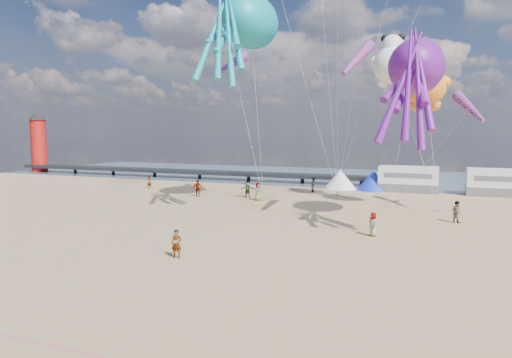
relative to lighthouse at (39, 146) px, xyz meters
name	(u,v)px	position (x,y,z in m)	size (l,w,h in m)	color
ground	(188,303)	(56.00, -44.00, -4.50)	(120.00, 120.00, 0.00)	tan
water	(373,178)	(56.00, 11.00, -4.48)	(120.00, 120.00, 0.00)	#3B5671
pier	(177,171)	(28.00, 0.00, -3.50)	(60.00, 3.00, 0.50)	black
lighthouse	(39,146)	(0.00, 0.00, 0.00)	(2.60, 2.60, 9.00)	#A5140F
motorhome_0	(408,179)	(62.00, -4.00, -3.00)	(6.60, 2.50, 3.00)	silver
motorhome_1	(500,183)	(71.50, -4.00, -3.00)	(6.60, 2.50, 3.00)	silver
tent_white	(340,179)	(54.00, -4.00, -3.30)	(4.00, 4.00, 2.40)	white
tent_blue	(373,180)	(58.00, -4.00, -3.30)	(4.00, 4.00, 2.40)	#1933CC
standing_person	(177,244)	(51.93, -38.36, -3.69)	(0.59, 0.39, 1.62)	tan
beachgoer_0	(373,224)	(61.38, -28.77, -3.68)	(0.60, 0.39, 1.64)	#7F6659
beachgoer_1	(456,212)	(66.74, -21.53, -3.65)	(0.83, 0.54, 1.70)	#7F6659
beachgoer_3	(198,188)	(40.98, -16.55, -3.59)	(1.17, 0.67, 1.81)	#7F6659
beachgoer_4	(248,189)	(46.29, -15.10, -3.64)	(1.01, 0.42, 1.73)	#7F6659
beachgoer_5	(149,182)	(32.14, -12.95, -3.70)	(1.48, 0.47, 1.60)	#7F6659
beachgoer_6	(258,191)	(48.23, -16.86, -3.56)	(0.68, 0.45, 1.88)	#7F6659
beachgoer_7	(314,185)	(51.80, -8.20, -3.66)	(0.82, 0.53, 1.68)	#7F6659
sandbag_a	(263,200)	(48.95, -17.18, -4.39)	(0.50, 0.35, 0.22)	gray
sandbag_b	(387,206)	(60.97, -15.98, -4.39)	(0.50, 0.35, 0.22)	gray
sandbag_c	(439,211)	(65.44, -17.01, -4.39)	(0.50, 0.35, 0.22)	gray
sandbag_d	(397,201)	(61.52, -12.77, -4.39)	(0.50, 0.35, 0.22)	gray
sandbag_e	(338,197)	(55.46, -12.12, -4.39)	(0.50, 0.35, 0.22)	gray
kite_octopus_teal	(251,22)	(49.07, -20.83, 12.38)	(4.20, 9.81, 11.21)	#0E8C98
kite_octopus_purple	(416,67)	(63.52, -23.81, 7.28)	(3.88, 9.06, 10.36)	#641483
kite_panda	(391,65)	(60.80, -14.59, 8.75)	(4.20, 3.95, 5.92)	white
kite_teddy_orange	(426,87)	(64.00, -17.24, 6.37)	(4.17, 3.93, 5.89)	orange
windsock_left	(233,63)	(45.70, -17.32, 9.40)	(1.10, 6.91, 6.91)	red
windsock_mid	(470,108)	(67.55, -16.67, 4.56)	(1.00, 5.51, 5.51)	red
windsock_right	(357,59)	(59.46, -25.28, 7.88)	(0.90, 5.64, 5.64)	red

